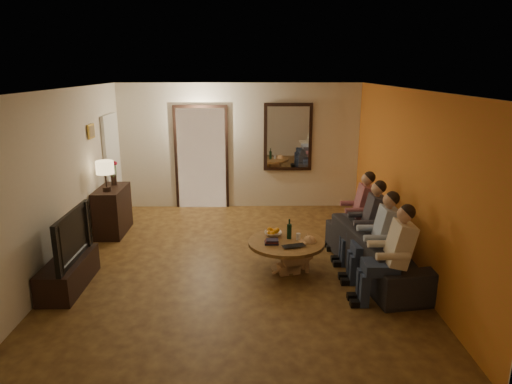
{
  "coord_description": "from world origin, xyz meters",
  "views": [
    {
      "loc": [
        0.2,
        -6.42,
        2.88
      ],
      "look_at": [
        0.3,
        0.3,
        1.05
      ],
      "focal_mm": 32.0,
      "sensor_mm": 36.0,
      "label": 1
    }
  ],
  "objects_px": {
    "tv": "(64,236)",
    "person_c": "(369,226)",
    "person_a": "(394,259)",
    "coffee_table": "(286,255)",
    "tv_stand": "(69,273)",
    "wine_bottle": "(289,229)",
    "laptop": "(295,247)",
    "dog": "(295,254)",
    "dresser": "(113,211)",
    "table_lamp": "(106,176)",
    "person_b": "(380,241)",
    "person_d": "(360,214)",
    "bowl": "(273,234)",
    "sofa": "(380,251)"
  },
  "relations": [
    {
      "from": "person_c",
      "to": "laptop",
      "type": "height_order",
      "value": "person_c"
    },
    {
      "from": "person_d",
      "to": "bowl",
      "type": "height_order",
      "value": "person_d"
    },
    {
      "from": "person_d",
      "to": "wine_bottle",
      "type": "height_order",
      "value": "person_d"
    },
    {
      "from": "sofa",
      "to": "person_d",
      "type": "bearing_deg",
      "value": -3.05
    },
    {
      "from": "tv_stand",
      "to": "laptop",
      "type": "height_order",
      "value": "laptop"
    },
    {
      "from": "person_a",
      "to": "wine_bottle",
      "type": "bearing_deg",
      "value": 137.37
    },
    {
      "from": "dresser",
      "to": "bowl",
      "type": "height_order",
      "value": "dresser"
    },
    {
      "from": "person_a",
      "to": "coffee_table",
      "type": "height_order",
      "value": "person_a"
    },
    {
      "from": "tv",
      "to": "wine_bottle",
      "type": "relative_size",
      "value": 3.78
    },
    {
      "from": "coffee_table",
      "to": "bowl",
      "type": "distance_m",
      "value": 0.38
    },
    {
      "from": "person_b",
      "to": "wine_bottle",
      "type": "distance_m",
      "value": 1.3
    },
    {
      "from": "dog",
      "to": "coffee_table",
      "type": "height_order",
      "value": "dog"
    },
    {
      "from": "tv_stand",
      "to": "coffee_table",
      "type": "height_order",
      "value": "coffee_table"
    },
    {
      "from": "dog",
      "to": "wine_bottle",
      "type": "height_order",
      "value": "wine_bottle"
    },
    {
      "from": "person_b",
      "to": "sofa",
      "type": "bearing_deg",
      "value": 71.57
    },
    {
      "from": "coffee_table",
      "to": "bowl",
      "type": "bearing_deg",
      "value": 129.29
    },
    {
      "from": "tv",
      "to": "person_c",
      "type": "xyz_separation_m",
      "value": [
        4.23,
        0.71,
        -0.14
      ]
    },
    {
      "from": "tv",
      "to": "wine_bottle",
      "type": "xyz_separation_m",
      "value": [
        3.03,
        0.61,
        -0.13
      ]
    },
    {
      "from": "sofa",
      "to": "laptop",
      "type": "height_order",
      "value": "sofa"
    },
    {
      "from": "dresser",
      "to": "tv_stand",
      "type": "height_order",
      "value": "dresser"
    },
    {
      "from": "dresser",
      "to": "wine_bottle",
      "type": "distance_m",
      "value": 3.39
    },
    {
      "from": "person_c",
      "to": "person_d",
      "type": "distance_m",
      "value": 0.6
    },
    {
      "from": "person_a",
      "to": "dog",
      "type": "bearing_deg",
      "value": 141.01
    },
    {
      "from": "table_lamp",
      "to": "dog",
      "type": "bearing_deg",
      "value": -25.49
    },
    {
      "from": "tv",
      "to": "person_a",
      "type": "height_order",
      "value": "person_a"
    },
    {
      "from": "dresser",
      "to": "tv",
      "type": "xyz_separation_m",
      "value": [
        0.0,
        -2.12,
        0.32
      ]
    },
    {
      "from": "person_a",
      "to": "person_b",
      "type": "xyz_separation_m",
      "value": [
        0.0,
        0.6,
        0.0
      ]
    },
    {
      "from": "table_lamp",
      "to": "tv_stand",
      "type": "relative_size",
      "value": 0.45
    },
    {
      "from": "sofa",
      "to": "laptop",
      "type": "distance_m",
      "value": 1.27
    },
    {
      "from": "tv_stand",
      "to": "coffee_table",
      "type": "xyz_separation_m",
      "value": [
        2.98,
        0.51,
        0.03
      ]
    },
    {
      "from": "tv",
      "to": "laptop",
      "type": "bearing_deg",
      "value": -85.69
    },
    {
      "from": "person_c",
      "to": "person_d",
      "type": "relative_size",
      "value": 1.0
    },
    {
      "from": "person_a",
      "to": "person_b",
      "type": "distance_m",
      "value": 0.6
    },
    {
      "from": "table_lamp",
      "to": "person_d",
      "type": "height_order",
      "value": "table_lamp"
    },
    {
      "from": "wine_bottle",
      "to": "laptop",
      "type": "distance_m",
      "value": 0.41
    },
    {
      "from": "tv_stand",
      "to": "person_a",
      "type": "relative_size",
      "value": 1.0
    },
    {
      "from": "sofa",
      "to": "table_lamp",
      "type": "bearing_deg",
      "value": 61.6
    },
    {
      "from": "tv",
      "to": "person_a",
      "type": "xyz_separation_m",
      "value": [
        4.23,
        -0.49,
        -0.14
      ]
    },
    {
      "from": "wine_bottle",
      "to": "sofa",
      "type": "bearing_deg",
      "value": -8.95
    },
    {
      "from": "person_b",
      "to": "person_c",
      "type": "height_order",
      "value": "same"
    },
    {
      "from": "tv_stand",
      "to": "wine_bottle",
      "type": "bearing_deg",
      "value": 11.41
    },
    {
      "from": "dresser",
      "to": "table_lamp",
      "type": "bearing_deg",
      "value": -90.0
    },
    {
      "from": "tv_stand",
      "to": "person_c",
      "type": "bearing_deg",
      "value": 9.49
    },
    {
      "from": "person_c",
      "to": "wine_bottle",
      "type": "bearing_deg",
      "value": -175.46
    },
    {
      "from": "dresser",
      "to": "wine_bottle",
      "type": "bearing_deg",
      "value": -26.43
    },
    {
      "from": "dresser",
      "to": "bowl",
      "type": "xyz_separation_m",
      "value": [
        2.8,
        -1.39,
        0.06
      ]
    },
    {
      "from": "laptop",
      "to": "table_lamp",
      "type": "bearing_deg",
      "value": 135.12
    },
    {
      "from": "tv_stand",
      "to": "person_c",
      "type": "relative_size",
      "value": 1.0
    },
    {
      "from": "dresser",
      "to": "table_lamp",
      "type": "xyz_separation_m",
      "value": [
        0.0,
        -0.22,
        0.69
      ]
    },
    {
      "from": "person_b",
      "to": "wine_bottle",
      "type": "xyz_separation_m",
      "value": [
        -1.2,
        0.5,
        0.01
      ]
    }
  ]
}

